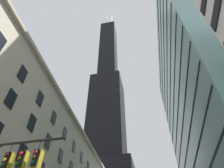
# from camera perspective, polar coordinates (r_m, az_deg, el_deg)

# --- Properties ---
(dark_skyscraper) EXTENTS (25.45, 25.45, 178.23)m
(dark_skyscraper) POSITION_cam_1_polar(r_m,az_deg,el_deg) (101.79, -1.60, -14.78)
(dark_skyscraper) COLOR black
(dark_skyscraper) RESTS_ON ground
(glass_office_midrise) EXTENTS (19.05, 43.48, 55.31)m
(glass_office_midrise) POSITION_cam_1_polar(r_m,az_deg,el_deg) (48.41, 29.56, -6.12)
(glass_office_midrise) COLOR gray
(glass_office_midrise) RESTS_ON ground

